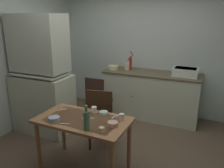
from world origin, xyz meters
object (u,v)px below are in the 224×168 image
(mug_dark, at_px, (94,110))
(hand_pump, at_px, (131,62))
(chair_far_side, at_px, (102,118))
(chair_by_counter, at_px, (98,100))
(dining_table, at_px, (83,126))
(hutch_cabinet, at_px, (41,79))
(glass_bottle, at_px, (87,120))
(serving_bowl_wide, at_px, (54,119))
(sink_basin, at_px, (185,72))
(mixing_bowl_counter, at_px, (113,67))

(mug_dark, bearing_deg, hand_pump, 94.42)
(chair_far_side, bearing_deg, chair_by_counter, 121.93)
(mug_dark, bearing_deg, dining_table, -99.77)
(hand_pump, relative_size, chair_by_counter, 0.42)
(hutch_cabinet, height_order, glass_bottle, hutch_cabinet)
(chair_far_side, bearing_deg, serving_bowl_wide, -110.13)
(sink_basin, xyz_separation_m, chair_by_counter, (-1.46, -0.71, -0.53))
(mug_dark, bearing_deg, chair_far_side, 99.25)
(glass_bottle, bearing_deg, hand_pump, 97.34)
(chair_far_side, xyz_separation_m, serving_bowl_wide, (-0.28, -0.76, 0.26))
(serving_bowl_wide, bearing_deg, hutch_cabinet, 137.01)
(sink_basin, height_order, dining_table, sink_basin)
(chair_by_counter, bearing_deg, glass_bottle, -66.36)
(dining_table, xyz_separation_m, chair_by_counter, (-0.47, 1.29, -0.15))
(chair_far_side, xyz_separation_m, glass_bottle, (0.21, -0.78, 0.35))
(serving_bowl_wide, distance_m, mug_dark, 0.54)
(hutch_cabinet, distance_m, dining_table, 1.44)
(hutch_cabinet, distance_m, chair_by_counter, 1.09)
(chair_far_side, bearing_deg, dining_table, -88.48)
(dining_table, height_order, mug_dark, mug_dark)
(glass_bottle, bearing_deg, sink_basin, 70.29)
(hand_pump, height_order, serving_bowl_wide, hand_pump)
(mixing_bowl_counter, height_order, chair_by_counter, mixing_bowl_counter)
(hand_pump, distance_m, mug_dark, 1.86)
(mixing_bowl_counter, relative_size, dining_table, 0.18)
(hand_pump, height_order, dining_table, hand_pump)
(hand_pump, xyz_separation_m, mixing_bowl_counter, (-0.34, -0.10, -0.13))
(mixing_bowl_counter, bearing_deg, chair_far_side, -72.85)
(serving_bowl_wide, xyz_separation_m, mug_dark, (0.33, 0.43, 0.01))
(hutch_cabinet, xyz_separation_m, glass_bottle, (1.42, -0.90, -0.09))
(sink_basin, xyz_separation_m, chair_far_side, (-1.01, -1.45, -0.50))
(chair_far_side, bearing_deg, mug_dark, -80.75)
(dining_table, relative_size, glass_bottle, 4.00)
(hand_pump, bearing_deg, chair_far_side, -86.65)
(chair_by_counter, height_order, glass_bottle, glass_bottle)
(mixing_bowl_counter, xyz_separation_m, mug_dark, (0.48, -1.73, -0.19))
(mixing_bowl_counter, xyz_separation_m, chair_by_counter, (-0.03, -0.66, -0.49))
(hand_pump, bearing_deg, mixing_bowl_counter, -164.52)
(hand_pump, xyz_separation_m, chair_far_side, (0.09, -1.49, -0.59))
(chair_by_counter, height_order, serving_bowl_wide, chair_by_counter)
(hand_pump, distance_m, mixing_bowl_counter, 0.38)
(chair_by_counter, xyz_separation_m, mug_dark, (0.51, -1.07, 0.30))
(chair_far_side, relative_size, glass_bottle, 3.27)
(hand_pump, relative_size, mug_dark, 4.48)
(sink_basin, xyz_separation_m, glass_bottle, (-0.80, -2.23, -0.15))
(mixing_bowl_counter, bearing_deg, sink_basin, 1.99)
(serving_bowl_wide, xyz_separation_m, glass_bottle, (0.48, -0.03, 0.09))
(sink_basin, distance_m, dining_table, 2.27)
(serving_bowl_wide, bearing_deg, mug_dark, 52.24)
(hand_pump, distance_m, serving_bowl_wide, 2.28)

